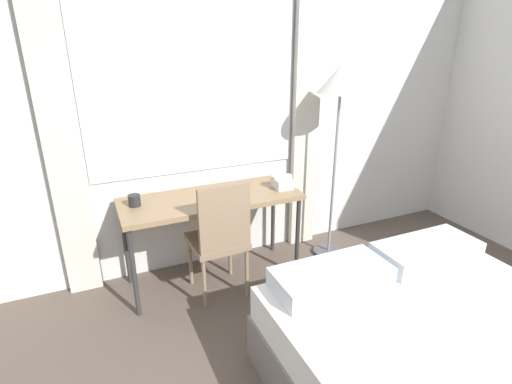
{
  "coord_description": "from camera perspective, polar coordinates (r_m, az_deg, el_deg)",
  "views": [
    {
      "loc": [
        -1.16,
        -0.44,
        1.89
      ],
      "look_at": [
        -0.12,
        1.89,
        0.88
      ],
      "focal_mm": 28.0,
      "sensor_mm": 36.0,
      "label": 1
    }
  ],
  "objects": [
    {
      "name": "standing_lamp",
      "position": [
        3.35,
        11.92,
        13.56
      ],
      "size": [
        0.37,
        0.37,
        1.69
      ],
      "color": "#4C4C51",
      "rests_on": "ground_plane"
    },
    {
      "name": "desk_chair",
      "position": [
        2.96,
        -5.16,
        -6.11
      ],
      "size": [
        0.41,
        0.41,
        0.94
      ],
      "rotation": [
        0.0,
        0.0,
        0.03
      ],
      "color": "#8C7259",
      "rests_on": "ground_plane"
    },
    {
      "name": "book",
      "position": [
        3.09,
        -4.64,
        -0.33
      ],
      "size": [
        0.34,
        0.26,
        0.02
      ],
      "rotation": [
        0.0,
        0.0,
        -0.3
      ],
      "color": "maroon",
      "rests_on": "desk"
    },
    {
      "name": "desk",
      "position": [
        3.11,
        -6.4,
        -1.68
      ],
      "size": [
        1.38,
        0.53,
        0.73
      ],
      "color": "#937551",
      "rests_on": "ground_plane"
    },
    {
      "name": "wall_back_with_window",
      "position": [
        3.32,
        -4.01,
        12.16
      ],
      "size": [
        5.78,
        0.13,
        2.7
      ],
      "color": "silver",
      "rests_on": "ground_plane"
    },
    {
      "name": "telephone",
      "position": [
        3.24,
        3.72,
        1.4
      ],
      "size": [
        0.16,
        0.16,
        0.11
      ],
      "color": "silver",
      "rests_on": "desk"
    },
    {
      "name": "mug",
      "position": [
        3.02,
        -16.98,
        -1.16
      ],
      "size": [
        0.09,
        0.09,
        0.08
      ],
      "color": "#262628",
      "rests_on": "desk"
    }
  ]
}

